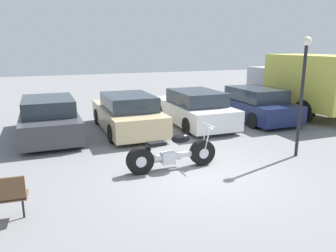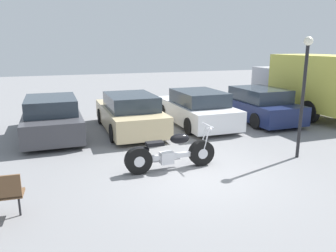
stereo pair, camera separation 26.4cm
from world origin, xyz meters
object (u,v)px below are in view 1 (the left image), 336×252
motorcycle (171,153)px  parked_car_white (194,109)px  parked_car_navy (252,105)px  lamp_post (303,81)px  delivery_truck (305,82)px  parked_car_dark_grey (49,118)px  parked_car_champagne (127,114)px

motorcycle → parked_car_white: parked_car_white is taller
parked_car_navy → lamp_post: lamp_post is taller
motorcycle → delivery_truck: 9.18m
lamp_post → parked_car_dark_grey: bearing=143.6°
parked_car_champagne → lamp_post: (3.81, -4.56, 1.51)m
parked_car_champagne → parked_car_navy: size_ratio=1.00×
parked_car_champagne → parked_car_white: 2.72m
parked_car_navy → delivery_truck: bearing=-0.3°
parked_car_champagne → lamp_post: 6.13m
parked_car_dark_grey → parked_car_champagne: (2.72, -0.24, 0.00)m
motorcycle → delivery_truck: (8.13, 4.13, 1.07)m
parked_car_white → parked_car_dark_grey: bearing=177.6°
parked_car_navy → delivery_truck: (2.74, -0.02, 0.85)m
delivery_truck → lamp_post: 6.29m
parked_car_white → lamp_post: bearing=-76.7°
parked_car_navy → delivery_truck: 2.87m
parked_car_white → delivery_truck: size_ratio=0.79×
delivery_truck → lamp_post: lamp_post is taller
motorcycle → parked_car_white: 5.01m
parked_car_dark_grey → lamp_post: 8.25m
motorcycle → parked_car_dark_grey: parked_car_dark_grey is taller
parked_car_white → parked_car_navy: bearing=-2.0°
parked_car_dark_grey → parked_car_navy: 8.18m
parked_car_champagne → motorcycle: bearing=-89.2°
parked_car_white → parked_car_navy: size_ratio=1.00×
parked_car_champagne → delivery_truck: size_ratio=0.79×
parked_car_navy → lamp_post: 5.01m
parked_car_dark_grey → motorcycle: bearing=-58.1°
parked_car_dark_grey → delivery_truck: (10.92, -0.34, 0.85)m
motorcycle → parked_car_dark_grey: size_ratio=0.54×
parked_car_champagne → lamp_post: size_ratio=1.34×
parked_car_champagne → lamp_post: bearing=-50.2°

